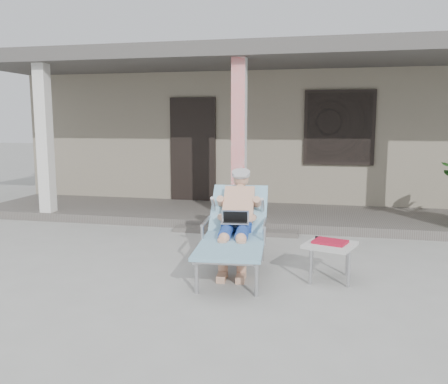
# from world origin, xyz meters

# --- Properties ---
(ground) EXTENTS (60.00, 60.00, 0.00)m
(ground) POSITION_xyz_m (0.00, 0.00, 0.00)
(ground) COLOR #9E9E99
(ground) RESTS_ON ground
(house) EXTENTS (10.40, 5.40, 3.30)m
(house) POSITION_xyz_m (0.00, 6.50, 1.67)
(house) COLOR gray
(house) RESTS_ON ground
(porch_deck) EXTENTS (10.00, 2.00, 0.15)m
(porch_deck) POSITION_xyz_m (0.00, 3.00, 0.07)
(porch_deck) COLOR #605B56
(porch_deck) RESTS_ON ground
(porch_overhang) EXTENTS (10.00, 2.30, 2.85)m
(porch_overhang) POSITION_xyz_m (0.00, 2.95, 2.79)
(porch_overhang) COLOR silver
(porch_overhang) RESTS_ON porch_deck
(porch_step) EXTENTS (2.00, 0.30, 0.07)m
(porch_step) POSITION_xyz_m (0.00, 1.85, 0.04)
(porch_step) COLOR #605B56
(porch_step) RESTS_ON ground
(lounger) EXTENTS (0.87, 1.94, 1.24)m
(lounger) POSITION_xyz_m (0.35, 0.08, 0.76)
(lounger) COLOR #B7B7BC
(lounger) RESTS_ON ground
(side_table) EXTENTS (0.64, 0.64, 0.45)m
(side_table) POSITION_xyz_m (1.46, -0.13, 0.38)
(side_table) COLOR beige
(side_table) RESTS_ON ground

